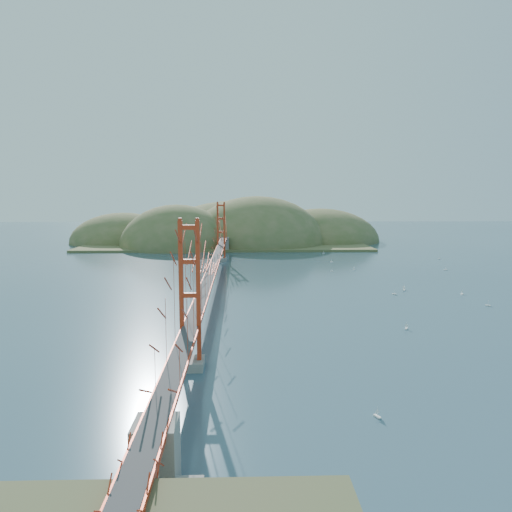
{
  "coord_description": "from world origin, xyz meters",
  "views": [
    {
      "loc": [
        3.94,
        -67.55,
        13.68
      ],
      "look_at": [
        5.96,
        0.0,
        4.9
      ],
      "focal_mm": 35.0,
      "sensor_mm": 36.0,
      "label": 1
    }
  ],
  "objects_px": {
    "sailboat_1": "(394,293)",
    "sailboat_2": "(488,305)",
    "bridge": "(212,241)",
    "sailboat_0": "(406,328)",
    "fort": "(159,500)"
  },
  "relations": [
    {
      "from": "sailboat_1",
      "to": "sailboat_2",
      "type": "distance_m",
      "value": 11.59
    },
    {
      "from": "bridge",
      "to": "sailboat_2",
      "type": "distance_m",
      "value": 35.7
    },
    {
      "from": "sailboat_2",
      "to": "sailboat_0",
      "type": "distance_m",
      "value": 16.4
    },
    {
      "from": "bridge",
      "to": "fort",
      "type": "xyz_separation_m",
      "value": [
        0.4,
        -47.98,
        -6.34
      ]
    },
    {
      "from": "sailboat_1",
      "to": "sailboat_0",
      "type": "height_order",
      "value": "sailboat_0"
    },
    {
      "from": "fort",
      "to": "sailboat_1",
      "type": "height_order",
      "value": "fort"
    },
    {
      "from": "fort",
      "to": "sailboat_1",
      "type": "relative_size",
      "value": 5.2
    },
    {
      "from": "bridge",
      "to": "sailboat_0",
      "type": "distance_m",
      "value": 29.23
    },
    {
      "from": "bridge",
      "to": "sailboat_2",
      "type": "xyz_separation_m",
      "value": [
        33.58,
        -9.98,
        -6.86
      ]
    },
    {
      "from": "bridge",
      "to": "sailboat_0",
      "type": "height_order",
      "value": "bridge"
    },
    {
      "from": "sailboat_0",
      "to": "sailboat_2",
      "type": "bearing_deg",
      "value": 36.61
    },
    {
      "from": "sailboat_2",
      "to": "sailboat_1",
      "type": "bearing_deg",
      "value": 142.61
    },
    {
      "from": "sailboat_2",
      "to": "bridge",
      "type": "bearing_deg",
      "value": 163.45
    },
    {
      "from": "bridge",
      "to": "sailboat_2",
      "type": "height_order",
      "value": "bridge"
    },
    {
      "from": "bridge",
      "to": "sailboat_1",
      "type": "relative_size",
      "value": 132.72
    }
  ]
}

